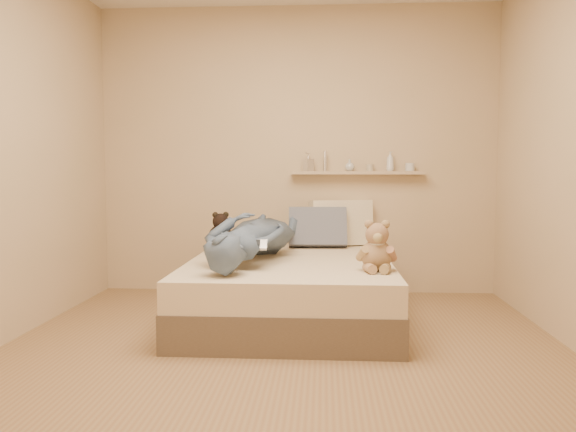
# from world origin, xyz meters

# --- Properties ---
(room) EXTENTS (3.80, 3.80, 3.80)m
(room) POSITION_xyz_m (0.00, 0.00, 1.30)
(room) COLOR olive
(room) RESTS_ON ground
(bed) EXTENTS (1.50, 1.90, 0.45)m
(bed) POSITION_xyz_m (0.00, 0.93, 0.22)
(bed) COLOR brown
(bed) RESTS_ON floor
(game_console) EXTENTS (0.20, 0.09, 0.07)m
(game_console) POSITION_xyz_m (-0.22, 0.44, 0.62)
(game_console) COLOR silver
(game_console) RESTS_ON bed
(teddy_bear) EXTENTS (0.28, 0.27, 0.35)m
(teddy_bear) POSITION_xyz_m (0.60, 0.46, 0.59)
(teddy_bear) COLOR #977453
(teddy_bear) RESTS_ON bed
(dark_plush) EXTENTS (0.21, 0.21, 0.32)m
(dark_plush) POSITION_xyz_m (-0.63, 1.47, 0.59)
(dark_plush) COLOR black
(dark_plush) RESTS_ON bed
(pillow_cream) EXTENTS (0.59, 0.36, 0.42)m
(pillow_cream) POSITION_xyz_m (0.40, 1.76, 0.65)
(pillow_cream) COLOR beige
(pillow_cream) RESTS_ON bed
(pillow_grey) EXTENTS (0.51, 0.28, 0.37)m
(pillow_grey) POSITION_xyz_m (0.20, 1.62, 0.62)
(pillow_grey) COLOR slate
(pillow_grey) RESTS_ON bed
(person) EXTENTS (0.79, 1.58, 0.36)m
(person) POSITION_xyz_m (-0.28, 0.85, 0.63)
(person) COLOR #4C5D77
(person) RESTS_ON bed
(wall_shelf) EXTENTS (1.20, 0.12, 0.03)m
(wall_shelf) POSITION_xyz_m (0.55, 1.84, 1.10)
(wall_shelf) COLOR tan
(wall_shelf) RESTS_ON wall_back
(shelf_bottles) EXTENTS (1.00, 0.11, 0.18)m
(shelf_bottles) POSITION_xyz_m (0.54, 1.84, 1.18)
(shelf_bottles) COLOR silver
(shelf_bottles) RESTS_ON wall_shelf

